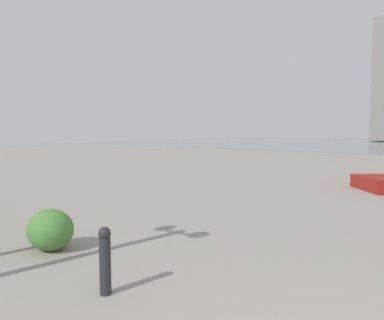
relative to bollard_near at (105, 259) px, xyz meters
The scene contains 2 objects.
bollard_near is the anchor object (origin of this frame).
shrub_wide 1.81m from the bollard_near, 16.22° to the right, with size 0.69×0.62×0.59m.
Camera 1 is at (0.12, 1.72, 1.71)m, focal length 34.99 mm.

